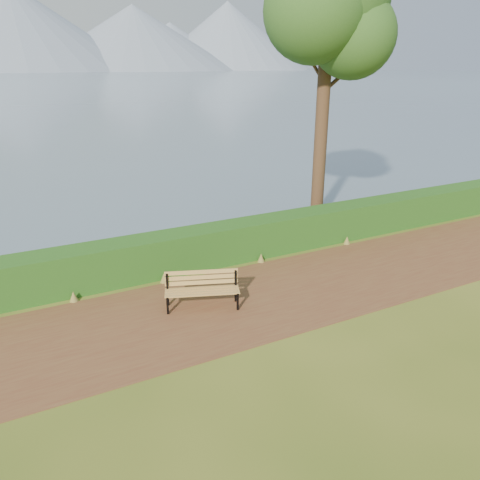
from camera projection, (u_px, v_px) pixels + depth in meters
ground at (244, 309)px, 10.10m from camera, size 140.00×140.00×0.00m
path at (238, 303)px, 10.34m from camera, size 40.00×3.40×0.01m
hedge at (197, 248)px, 12.08m from camera, size 32.00×0.85×1.00m
bench at (202, 287)px, 10.06m from camera, size 1.64×0.98×0.80m
tree at (329, 6)px, 13.45m from camera, size 4.35×3.68×8.79m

